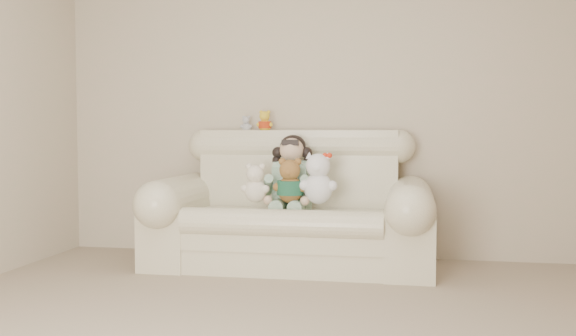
% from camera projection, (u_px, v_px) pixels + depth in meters
% --- Properties ---
extents(wall_back, '(4.50, 0.00, 4.50)m').
position_uv_depth(wall_back, '(333.00, 96.00, 5.28)').
color(wall_back, '#BCB395').
rests_on(wall_back, ground).
extents(sofa, '(2.10, 0.95, 1.03)m').
position_uv_depth(sofa, '(290.00, 199.00, 4.88)').
color(sofa, '#FFF3CD').
rests_on(sofa, floor).
extents(seated_child, '(0.41, 0.47, 0.58)m').
position_uv_depth(seated_child, '(292.00, 172.00, 4.95)').
color(seated_child, '#327949').
rests_on(seated_child, sofa).
extents(brown_teddy, '(0.27, 0.22, 0.38)m').
position_uv_depth(brown_teddy, '(290.00, 176.00, 4.74)').
color(brown_teddy, brown).
rests_on(brown_teddy, sofa).
extents(white_cat, '(0.34, 0.31, 0.44)m').
position_uv_depth(white_cat, '(318.00, 173.00, 4.69)').
color(white_cat, white).
rests_on(white_cat, sofa).
extents(cream_teddy, '(0.22, 0.17, 0.33)m').
position_uv_depth(cream_teddy, '(256.00, 179.00, 4.78)').
color(cream_teddy, white).
rests_on(cream_teddy, sofa).
extents(yellow_mini_bear, '(0.16, 0.14, 0.21)m').
position_uv_depth(yellow_mini_bear, '(265.00, 119.00, 5.24)').
color(yellow_mini_bear, yellow).
rests_on(yellow_mini_bear, sofa).
extents(grey_mini_plush, '(0.12, 0.10, 0.16)m').
position_uv_depth(grey_mini_plush, '(246.00, 122.00, 5.31)').
color(grey_mini_plush, '#AAABB1').
rests_on(grey_mini_plush, sofa).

